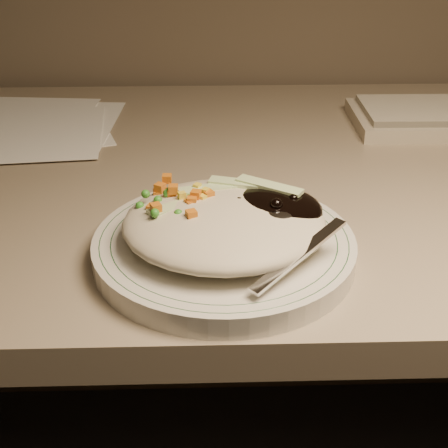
{
  "coord_description": "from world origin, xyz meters",
  "views": [
    {
      "loc": [
        -0.12,
        0.65,
        1.07
      ],
      "look_at": [
        -0.1,
        1.16,
        0.78
      ],
      "focal_mm": 50.0,
      "sensor_mm": 36.0,
      "label": 1
    }
  ],
  "objects": [
    {
      "name": "meal",
      "position": [
        -0.1,
        1.16,
        0.78
      ],
      "size": [
        0.2,
        0.19,
        0.05
      ],
      "color": "#BAB097",
      "rests_on": "plate"
    },
    {
      "name": "plate",
      "position": [
        -0.1,
        1.16,
        0.75
      ],
      "size": [
        0.25,
        0.25,
        0.02
      ],
      "primitive_type": "cylinder",
      "color": "silver",
      "rests_on": "desk"
    },
    {
      "name": "plate_rim",
      "position": [
        -0.1,
        1.16,
        0.76
      ],
      "size": [
        0.24,
        0.24,
        0.0
      ],
      "color": "#144723",
      "rests_on": "plate"
    },
    {
      "name": "desk",
      "position": [
        0.0,
        1.38,
        0.54
      ],
      "size": [
        1.4,
        0.7,
        0.74
      ],
      "color": "gray",
      "rests_on": "ground"
    }
  ]
}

